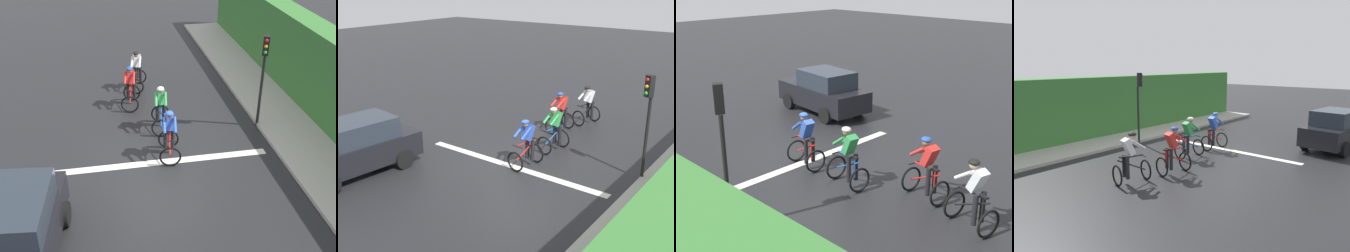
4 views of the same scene
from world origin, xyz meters
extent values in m
plane|color=black|center=(0.00, 0.00, 0.00)|extent=(80.00, 80.00, 0.00)
cube|color=#ADA89E|center=(5.22, 2.00, 0.06)|extent=(2.80, 22.96, 0.12)
cube|color=gray|center=(6.12, 2.00, 0.22)|extent=(0.44, 22.96, 0.43)
cube|color=#387533|center=(6.42, 2.00, 1.55)|extent=(1.10, 22.96, 3.09)
cube|color=silver|center=(0.00, -0.15, 0.00)|extent=(7.00, 0.30, 0.01)
torus|color=black|center=(-0.11, 4.82, 0.34)|extent=(0.67, 0.22, 0.68)
torus|color=black|center=(0.13, 5.81, 0.34)|extent=(0.67, 0.22, 0.68)
cylinder|color=black|center=(0.01, 5.31, 0.59)|extent=(0.28, 0.97, 0.51)
cylinder|color=black|center=(0.08, 5.61, 0.62)|extent=(0.04, 0.04, 0.55)
cylinder|color=black|center=(0.00, 5.26, 0.87)|extent=(0.21, 0.70, 0.04)
cube|color=black|center=(0.08, 5.61, 0.91)|extent=(0.15, 0.24, 0.04)
cylinder|color=black|center=(-0.09, 4.92, 0.84)|extent=(0.42, 0.13, 0.03)
cube|color=white|center=(0.04, 5.41, 1.21)|extent=(0.39, 0.47, 0.57)
sphere|color=tan|center=(0.00, 5.26, 1.52)|extent=(0.20, 0.20, 0.20)
ellipsoid|color=black|center=(0.00, 5.26, 1.59)|extent=(0.30, 0.33, 0.14)
cylinder|color=black|center=(0.18, 5.48, 0.57)|extent=(0.12, 0.12, 0.74)
cylinder|color=black|center=(-0.06, 5.54, 0.57)|extent=(0.12, 0.12, 0.74)
cylinder|color=white|center=(0.12, 5.10, 1.26)|extent=(0.20, 0.49, 0.37)
cylinder|color=white|center=(-0.19, 5.17, 1.26)|extent=(0.20, 0.49, 0.37)
torus|color=black|center=(-0.51, 3.27, 0.34)|extent=(0.68, 0.18, 0.68)
torus|color=black|center=(-0.33, 4.27, 0.34)|extent=(0.68, 0.18, 0.68)
cylinder|color=red|center=(-0.42, 3.77, 0.59)|extent=(0.22, 0.98, 0.51)
cylinder|color=red|center=(-0.36, 4.07, 0.62)|extent=(0.04, 0.04, 0.55)
cylinder|color=red|center=(-0.43, 3.72, 0.87)|extent=(0.17, 0.71, 0.04)
cube|color=black|center=(-0.36, 4.07, 0.91)|extent=(0.14, 0.23, 0.04)
cylinder|color=black|center=(-0.49, 3.37, 0.84)|extent=(0.42, 0.11, 0.03)
cube|color=red|center=(-0.40, 3.87, 1.21)|extent=(0.37, 0.46, 0.57)
sphere|color=#9E7051|center=(-0.43, 3.72, 1.52)|extent=(0.20, 0.20, 0.20)
ellipsoid|color=#264CB2|center=(-0.43, 3.72, 1.59)|extent=(0.29, 0.32, 0.14)
cylinder|color=black|center=(-0.26, 3.95, 0.57)|extent=(0.12, 0.12, 0.74)
cylinder|color=black|center=(-0.50, 3.99, 0.57)|extent=(0.12, 0.12, 0.74)
cylinder|color=red|center=(-0.29, 3.56, 1.26)|extent=(0.17, 0.49, 0.37)
cylinder|color=red|center=(-0.61, 3.62, 1.26)|extent=(0.17, 0.49, 0.37)
torus|color=black|center=(0.36, 1.34, 0.34)|extent=(0.68, 0.15, 0.68)
torus|color=black|center=(0.50, 2.35, 0.34)|extent=(0.68, 0.15, 0.68)
cylinder|color=#1E59B2|center=(0.43, 1.85, 0.59)|extent=(0.18, 0.98, 0.51)
cylinder|color=#1E59B2|center=(0.47, 2.15, 0.62)|extent=(0.04, 0.04, 0.55)
cylinder|color=#1E59B2|center=(0.42, 1.80, 0.87)|extent=(0.14, 0.71, 0.04)
cube|color=black|center=(0.47, 2.15, 0.91)|extent=(0.13, 0.23, 0.04)
cylinder|color=black|center=(0.37, 1.44, 0.84)|extent=(0.42, 0.09, 0.03)
cube|color=green|center=(0.44, 1.95, 1.21)|extent=(0.35, 0.45, 0.57)
sphere|color=#9E7051|center=(0.42, 1.80, 1.52)|extent=(0.20, 0.20, 0.20)
ellipsoid|color=silver|center=(0.42, 1.80, 1.59)|extent=(0.28, 0.31, 0.14)
cylinder|color=black|center=(0.57, 2.03, 0.57)|extent=(0.12, 0.12, 0.74)
cylinder|color=black|center=(0.34, 2.07, 0.57)|extent=(0.12, 0.12, 0.74)
cylinder|color=green|center=(0.56, 1.64, 1.26)|extent=(0.16, 0.49, 0.37)
cylinder|color=green|center=(0.24, 1.69, 1.26)|extent=(0.16, 0.49, 0.37)
torus|color=black|center=(0.34, -0.40, 0.34)|extent=(0.68, 0.15, 0.68)
torus|color=black|center=(0.47, 0.61, 0.34)|extent=(0.68, 0.15, 0.68)
cylinder|color=red|center=(0.40, 0.10, 0.59)|extent=(0.17, 0.99, 0.51)
cylinder|color=red|center=(0.44, 0.41, 0.62)|extent=(0.04, 0.04, 0.55)
cylinder|color=red|center=(0.39, 0.05, 0.87)|extent=(0.13, 0.71, 0.04)
cube|color=black|center=(0.44, 0.41, 0.91)|extent=(0.13, 0.23, 0.04)
cylinder|color=black|center=(0.35, -0.30, 0.84)|extent=(0.42, 0.08, 0.03)
cube|color=#2D51B7|center=(0.41, 0.20, 1.21)|extent=(0.35, 0.44, 0.57)
sphere|color=#9E7051|center=(0.39, 0.05, 1.52)|extent=(0.20, 0.20, 0.20)
ellipsoid|color=#264CB2|center=(0.39, 0.05, 1.59)|extent=(0.27, 0.31, 0.14)
cylinder|color=black|center=(0.55, 0.29, 0.57)|extent=(0.12, 0.12, 0.74)
cylinder|color=black|center=(0.31, 0.32, 0.57)|extent=(0.12, 0.12, 0.74)
cylinder|color=#2D51B7|center=(0.54, -0.10, 1.26)|extent=(0.15, 0.49, 0.37)
cylinder|color=#2D51B7|center=(0.22, -0.06, 1.26)|extent=(0.15, 0.49, 0.37)
cube|color=black|center=(-3.72, -3.56, 0.70)|extent=(2.14, 4.26, 0.80)
cube|color=#262D38|center=(-3.69, -3.32, 1.43)|extent=(1.72, 2.28, 0.66)
cylinder|color=black|center=(-3.03, -4.92, 0.32)|extent=(0.29, 0.66, 0.64)
cylinder|color=black|center=(-2.75, -2.39, 0.32)|extent=(0.29, 0.66, 0.64)
cylinder|color=black|center=(-4.41, -2.21, 0.32)|extent=(0.29, 0.66, 0.64)
cube|color=#EAEACC|center=(-3.43, -5.62, 0.80)|extent=(0.29, 0.11, 0.16)
cylinder|color=black|center=(3.85, 1.48, 1.35)|extent=(0.10, 0.10, 2.70)
cube|color=black|center=(3.80, 1.39, 3.02)|extent=(0.27, 0.27, 0.64)
sphere|color=red|center=(3.76, 1.29, 3.22)|extent=(0.11, 0.11, 0.11)
sphere|color=orange|center=(3.76, 1.29, 3.02)|extent=(0.11, 0.11, 0.11)
sphere|color=green|center=(3.76, 1.29, 2.82)|extent=(0.11, 0.11, 0.11)
camera|label=1|loc=(-1.65, -10.75, 7.60)|focal=44.99mm
camera|label=2|loc=(7.58, -10.58, 5.99)|focal=45.14mm
camera|label=3|loc=(8.43, 9.58, 5.54)|focal=48.47mm
camera|label=4|loc=(-7.71, 12.00, 3.80)|focal=35.30mm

